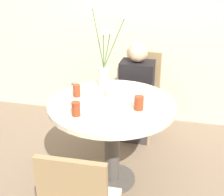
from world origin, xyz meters
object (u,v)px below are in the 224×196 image
chair_left_flank (140,89)px  side_plate (158,104)px  flower_vase (105,65)px  drink_glass_2 (76,109)px  person_woman (136,96)px  birthday_cake (118,92)px  drink_glass_0 (139,103)px  drink_glass_1 (77,91)px

chair_left_flank → side_plate: (0.27, -0.87, 0.25)m
flower_vase → drink_glass_2: 0.60m
side_plate → person_woman: 0.81m
birthday_cake → flower_vase: flower_vase is taller
drink_glass_2 → side_plate: bearing=29.7°
drink_glass_2 → flower_vase: bearing=82.8°
drink_glass_0 → person_woman: person_woman is taller
side_plate → person_woman: size_ratio=0.18×
drink_glass_1 → person_woman: bearing=60.3°
person_woman → birthday_cake: bearing=-95.6°
flower_vase → birthday_cake: bearing=-48.2°
chair_left_flank → birthday_cake: (-0.08, -0.79, 0.28)m
drink_glass_1 → person_woman: (0.40, 0.70, -0.31)m
drink_glass_0 → drink_glass_2: 0.48m
drink_glass_2 → person_woman: 1.12m
drink_glass_0 → drink_glass_1: drink_glass_0 is taller
side_plate → birthday_cake: bearing=167.7°
flower_vase → drink_glass_0: flower_vase is taller
chair_left_flank → drink_glass_2: bearing=-98.1°
birthday_cake → person_woman: bearing=84.4°
chair_left_flank → person_woman: (-0.02, -0.16, -0.02)m
side_plate → drink_glass_2: bearing=-150.3°
drink_glass_2 → person_woman: size_ratio=0.10×
drink_glass_1 → person_woman: person_woman is taller
drink_glass_1 → drink_glass_2: bearing=-71.6°
birthday_cake → drink_glass_1: bearing=-168.5°
chair_left_flank → flower_vase: (-0.23, -0.62, 0.46)m
chair_left_flank → side_plate: bearing=-66.7°
drink_glass_2 → person_woman: bearing=74.4°
flower_vase → drink_glass_1: (-0.18, -0.24, -0.16)m
person_woman → drink_glass_2: bearing=-105.6°
side_plate → drink_glass_2: (-0.57, -0.33, 0.05)m
chair_left_flank → birthday_cake: 0.84m
flower_vase → drink_glass_1: size_ratio=7.15×
flower_vase → drink_glass_0: (0.36, -0.37, -0.16)m
birthday_cake → flower_vase: bearing=131.8°
drink_glass_0 → drink_glass_2: bearing=-154.5°
chair_left_flank → drink_glass_1: 1.00m
flower_vase → drink_glass_2: flower_vase is taller
flower_vase → drink_glass_2: bearing=-97.2°
chair_left_flank → drink_glass_0: bearing=-76.4°
chair_left_flank → drink_glass_0: size_ratio=8.55×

